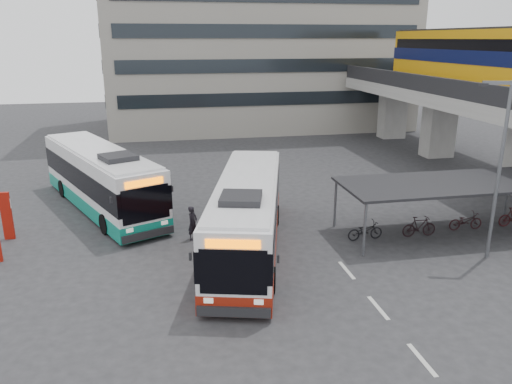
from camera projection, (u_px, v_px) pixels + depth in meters
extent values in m
plane|color=#28282B|center=(287.00, 276.00, 19.73)|extent=(120.00, 120.00, 0.00)
cube|color=gray|center=(439.00, 127.00, 39.11)|extent=(2.20, 1.60, 4.60)
cube|color=gray|center=(393.00, 113.00, 46.61)|extent=(2.20, 1.60, 4.60)
cube|color=gray|center=(493.00, 101.00, 32.68)|extent=(8.00, 32.00, 0.90)
cube|color=black|center=(442.00, 87.00, 31.68)|extent=(0.35, 32.00, 1.10)
cube|color=orange|center=(482.00, 60.00, 33.46)|extent=(2.90, 20.00, 3.90)
cube|color=#0A0F37|center=(483.00, 57.00, 33.40)|extent=(2.98, 20.02, 0.90)
cube|color=black|center=(484.00, 45.00, 33.16)|extent=(2.96, 19.20, 0.70)
cube|color=black|center=(486.00, 30.00, 32.88)|extent=(2.70, 19.60, 0.25)
cylinder|color=#595B60|center=(335.00, 204.00, 24.57)|extent=(0.12, 0.12, 2.40)
cylinder|color=#595B60|center=(507.00, 192.00, 26.38)|extent=(0.12, 0.12, 2.40)
cylinder|color=#595B60|center=(365.00, 230.00, 21.20)|extent=(0.12, 0.12, 2.40)
cube|color=black|center=(447.00, 183.00, 23.41)|extent=(10.00, 4.00, 0.12)
imported|color=black|center=(364.00, 230.00, 23.26)|extent=(1.71, 0.60, 0.90)
imported|color=black|center=(417.00, 225.00, 23.74)|extent=(1.66, 0.47, 1.00)
imported|color=black|center=(467.00, 222.00, 24.26)|extent=(1.71, 0.60, 0.90)
cube|color=gray|center=(256.00, 2.00, 50.90)|extent=(30.00, 15.00, 25.00)
cube|color=beige|center=(422.00, 360.00, 14.58)|extent=(0.15, 1.60, 0.01)
cube|color=beige|center=(378.00, 308.00, 17.39)|extent=(0.15, 1.60, 0.01)
cube|color=beige|center=(347.00, 270.00, 20.20)|extent=(0.15, 1.60, 0.01)
cube|color=white|center=(247.00, 212.00, 21.63)|extent=(5.44, 12.03, 2.70)
cube|color=maroon|center=(248.00, 239.00, 22.00)|extent=(5.49, 12.08, 0.74)
cube|color=black|center=(247.00, 209.00, 21.59)|extent=(5.51, 12.07, 1.13)
cube|color=#FF6C00|center=(233.00, 244.00, 15.71)|extent=(1.71, 0.53, 0.29)
cube|color=black|center=(241.00, 198.00, 18.36)|extent=(1.86, 1.90, 0.27)
cylinder|color=black|center=(208.00, 278.00, 18.49)|extent=(0.54, 1.02, 0.98)
cylinder|color=black|center=(276.00, 215.00, 25.09)|extent=(0.54, 1.02, 0.98)
cube|color=white|center=(100.00, 176.00, 27.12)|extent=(7.29, 12.09, 2.77)
cube|color=#0D7B65|center=(103.00, 198.00, 27.50)|extent=(7.34, 12.14, 0.76)
cube|color=black|center=(100.00, 174.00, 27.08)|extent=(7.35, 12.13, 1.16)
cube|color=#FF6C00|center=(144.00, 183.00, 22.11)|extent=(1.67, 0.81, 0.30)
cube|color=black|center=(118.00, 157.00, 24.29)|extent=(2.07, 2.10, 0.28)
cylinder|color=black|center=(105.00, 224.00, 23.83)|extent=(0.69, 1.04, 1.01)
cylinder|color=black|center=(103.00, 182.00, 30.82)|extent=(0.69, 1.04, 1.01)
imported|color=black|center=(193.00, 223.00, 23.12)|extent=(0.66, 0.70, 1.61)
cylinder|color=#595B60|center=(499.00, 173.00, 20.33)|extent=(0.15, 0.15, 7.45)
cube|color=#595B60|center=(497.00, 83.00, 19.30)|extent=(1.11, 0.44, 0.14)
cube|color=black|center=(484.00, 85.00, 19.36)|extent=(0.36, 0.25, 0.11)
cube|color=#981309|center=(7.00, 216.00, 23.05)|extent=(0.46, 0.17, 2.29)
cube|color=white|center=(5.00, 204.00, 22.87)|extent=(0.50, 0.07, 0.46)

